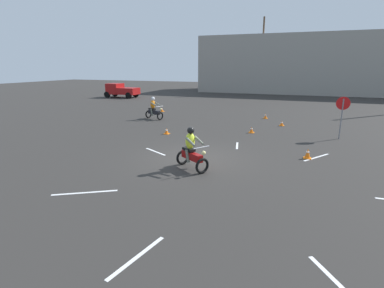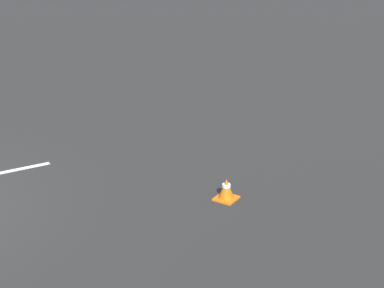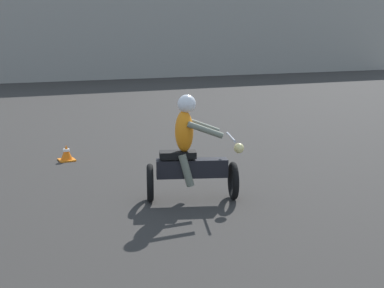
{
  "view_description": "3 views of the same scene",
  "coord_description": "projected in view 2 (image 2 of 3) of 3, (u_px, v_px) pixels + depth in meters",
  "views": [
    {
      "loc": [
        4.31,
        -11.59,
        3.89
      ],
      "look_at": [
        0.4,
        -1.28,
        1.0
      ],
      "focal_mm": 28.0,
      "sensor_mm": 36.0,
      "label": 1
    },
    {
      "loc": [
        5.7,
        8.93,
        5.2
      ],
      "look_at": [
        -2.92,
        3.48,
        0.9
      ],
      "focal_mm": 70.0,
      "sensor_mm": 36.0,
      "label": 2
    },
    {
      "loc": [
        -9.78,
        1.05,
        2.51
      ],
      "look_at": [
        -6.24,
        8.24,
        0.9
      ],
      "focal_mm": 50.0,
      "sensor_mm": 36.0,
      "label": 3
    }
  ],
  "objects": [
    {
      "name": "lane_stripe_nw",
      "position": [
        4.0,
        172.0,
        12.27
      ],
      "size": [
        1.41,
        0.85,
        0.01
      ],
      "primitive_type": "cube",
      "rotation": [
        0.0,
        0.0,
        4.2
      ],
      "color": "silver",
      "rests_on": "ground"
    },
    {
      "name": "traffic_cone_mid_left",
      "position": [
        226.0,
        190.0,
        11.32
      ],
      "size": [
        0.32,
        0.32,
        0.34
      ],
      "color": "orange",
      "rests_on": "ground"
    }
  ]
}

